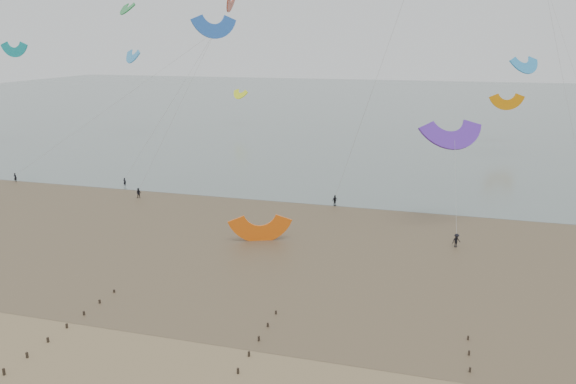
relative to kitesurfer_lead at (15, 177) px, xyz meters
name	(u,v)px	position (x,y,z in m)	size (l,w,h in m)	color
ground	(185,376)	(58.84, -49.44, -0.87)	(500.00, 500.00, 0.00)	brown
sea_and_shore	(267,233)	(54.77, -15.04, -0.86)	(500.00, 665.00, 0.03)	#475654
kitesurfer_lead	(15,177)	(0.00, 0.00, 0.00)	(0.63, 0.42, 1.74)	black
kitesurfers	(405,211)	(72.56, -2.23, 0.01)	(80.36, 25.76, 1.85)	black
grounded_kite	(260,241)	(54.79, -18.07, -0.87)	(7.02, 3.68, 5.35)	#EB5C0E
kites_airborne	(307,58)	(47.05, 38.94, 21.19)	(244.50, 105.27, 35.71)	#97224D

